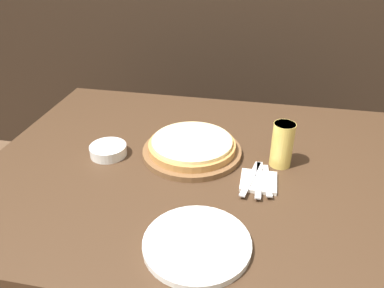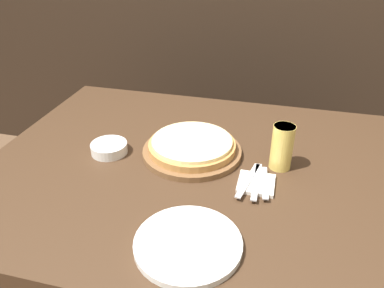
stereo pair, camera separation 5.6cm
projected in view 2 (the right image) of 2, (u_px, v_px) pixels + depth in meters
dining_table at (197, 244)px, 1.42m from camera, size 1.41×1.09×0.72m
pizza_on_board at (192, 148)px, 1.29m from camera, size 0.34×0.34×0.06m
beer_glass at (282, 145)px, 1.19m from camera, size 0.07×0.07×0.15m
dinner_plate at (188, 244)px, 0.92m from camera, size 0.27×0.27×0.02m
side_bowl at (109, 148)px, 1.30m from camera, size 0.13×0.13×0.04m
napkin_stack at (256, 184)px, 1.14m from camera, size 0.11×0.11×0.01m
fork at (248, 180)px, 1.14m from camera, size 0.06×0.19×0.00m
dinner_knife at (256, 181)px, 1.14m from camera, size 0.02×0.19×0.00m
spoon at (265, 182)px, 1.13m from camera, size 0.04×0.16×0.00m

